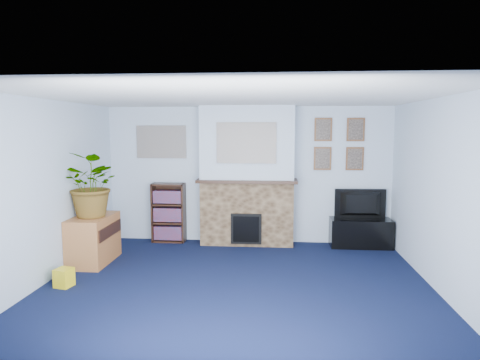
# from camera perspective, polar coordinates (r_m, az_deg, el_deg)

# --- Properties ---
(floor) EXTENTS (5.00, 4.50, 0.01)m
(floor) POSITION_cam_1_polar(r_m,az_deg,el_deg) (5.67, -0.50, -13.96)
(floor) COLOR black
(floor) RESTS_ON ground
(ceiling) EXTENTS (5.00, 4.50, 0.01)m
(ceiling) POSITION_cam_1_polar(r_m,az_deg,el_deg) (5.31, -0.53, 11.03)
(ceiling) COLOR white
(ceiling) RESTS_ON wall_back
(wall_back) EXTENTS (5.00, 0.04, 2.40)m
(wall_back) POSITION_cam_1_polar(r_m,az_deg,el_deg) (7.58, 1.06, 0.69)
(wall_back) COLOR silver
(wall_back) RESTS_ON ground
(wall_front) EXTENTS (5.00, 0.04, 2.40)m
(wall_front) POSITION_cam_1_polar(r_m,az_deg,el_deg) (3.17, -4.31, -8.01)
(wall_front) COLOR silver
(wall_front) RESTS_ON ground
(wall_left) EXTENTS (0.04, 4.50, 2.40)m
(wall_left) POSITION_cam_1_polar(r_m,az_deg,el_deg) (6.12, -24.53, -1.41)
(wall_left) COLOR silver
(wall_left) RESTS_ON ground
(wall_right) EXTENTS (0.04, 4.50, 2.40)m
(wall_right) POSITION_cam_1_polar(r_m,az_deg,el_deg) (5.70, 25.39, -2.01)
(wall_right) COLOR silver
(wall_right) RESTS_ON ground
(chimney_breast) EXTENTS (1.72, 0.50, 2.40)m
(chimney_breast) POSITION_cam_1_polar(r_m,az_deg,el_deg) (7.38, 0.96, 0.40)
(chimney_breast) COLOR brown
(chimney_breast) RESTS_ON ground
(collage_main) EXTENTS (1.00, 0.03, 0.68)m
(collage_main) POSITION_cam_1_polar(r_m,az_deg,el_deg) (7.13, 0.85, 4.97)
(collage_main) COLOR gray
(collage_main) RESTS_ON chimney_breast
(collage_left) EXTENTS (0.90, 0.03, 0.58)m
(collage_left) POSITION_cam_1_polar(r_m,az_deg,el_deg) (7.78, -10.44, 5.02)
(collage_left) COLOR gray
(collage_left) RESTS_ON wall_back
(portrait_tl) EXTENTS (0.30, 0.03, 0.40)m
(portrait_tl) POSITION_cam_1_polar(r_m,az_deg,el_deg) (7.55, 11.03, 6.62)
(portrait_tl) COLOR brown
(portrait_tl) RESTS_ON wall_back
(portrait_tr) EXTENTS (0.30, 0.03, 0.40)m
(portrait_tr) POSITION_cam_1_polar(r_m,az_deg,el_deg) (7.63, 15.17, 6.51)
(portrait_tr) COLOR brown
(portrait_tr) RESTS_ON wall_back
(portrait_bl) EXTENTS (0.30, 0.03, 0.40)m
(portrait_bl) POSITION_cam_1_polar(r_m,az_deg,el_deg) (7.56, 10.94, 2.83)
(portrait_bl) COLOR brown
(portrait_bl) RESTS_ON wall_back
(portrait_br) EXTENTS (0.30, 0.03, 0.40)m
(portrait_br) POSITION_cam_1_polar(r_m,az_deg,el_deg) (7.64, 15.05, 2.76)
(portrait_br) COLOR brown
(portrait_br) RESTS_ON wall_back
(tv_stand) EXTENTS (1.02, 0.43, 0.49)m
(tv_stand) POSITION_cam_1_polar(r_m,az_deg,el_deg) (7.66, 15.76, -6.92)
(tv_stand) COLOR black
(tv_stand) RESTS_ON ground
(television) EXTENTS (0.87, 0.15, 0.50)m
(television) POSITION_cam_1_polar(r_m,az_deg,el_deg) (7.58, 15.86, -3.13)
(television) COLOR black
(television) RESTS_ON tv_stand
(bookshelf) EXTENTS (0.58, 0.28, 1.05)m
(bookshelf) POSITION_cam_1_polar(r_m,az_deg,el_deg) (7.77, -9.47, -4.47)
(bookshelf) COLOR black
(bookshelf) RESTS_ON ground
(sideboard) EXTENTS (0.51, 0.91, 0.71)m
(sideboard) POSITION_cam_1_polar(r_m,az_deg,el_deg) (6.88, -18.93, -7.52)
(sideboard) COLOR #AA6736
(sideboard) RESTS_ON ground
(potted_plant) EXTENTS (1.07, 0.99, 0.97)m
(potted_plant) POSITION_cam_1_polar(r_m,az_deg,el_deg) (6.66, -18.99, -0.58)
(potted_plant) COLOR #26661E
(potted_plant) RESTS_ON sideboard
(mantel_clock) EXTENTS (0.10, 0.06, 0.14)m
(mantel_clock) POSITION_cam_1_polar(r_m,az_deg,el_deg) (7.34, 0.66, 0.64)
(mantel_clock) COLOR gold
(mantel_clock) RESTS_ON chimney_breast
(mantel_candle) EXTENTS (0.05, 0.05, 0.16)m
(mantel_candle) POSITION_cam_1_polar(r_m,az_deg,el_deg) (7.32, 2.70, 0.70)
(mantel_candle) COLOR #B2BFC6
(mantel_candle) RESTS_ON chimney_breast
(mantel_teddy) EXTENTS (0.14, 0.14, 0.14)m
(mantel_teddy) POSITION_cam_1_polar(r_m,az_deg,el_deg) (7.38, -2.82, 0.63)
(mantel_teddy) COLOR gray
(mantel_teddy) RESTS_ON chimney_breast
(mantel_can) EXTENTS (0.07, 0.07, 0.13)m
(mantel_can) POSITION_cam_1_polar(r_m,az_deg,el_deg) (7.32, 6.62, 0.50)
(mantel_can) COLOR yellow
(mantel_can) RESTS_ON chimney_breast
(green_crate) EXTENTS (0.45, 0.40, 0.29)m
(green_crate) POSITION_cam_1_polar(r_m,az_deg,el_deg) (7.12, -18.71, -8.78)
(green_crate) COLOR #198C26
(green_crate) RESTS_ON ground
(toy_ball) EXTENTS (0.19, 0.19, 0.19)m
(toy_ball) POSITION_cam_1_polar(r_m,az_deg,el_deg) (6.31, -22.59, -11.43)
(toy_ball) COLOR #198C26
(toy_ball) RESTS_ON ground
(toy_block) EXTENTS (0.23, 0.23, 0.24)m
(toy_block) POSITION_cam_1_polar(r_m,az_deg,el_deg) (6.05, -22.41, -12.02)
(toy_block) COLOR yellow
(toy_block) RESTS_ON ground
(toy_tube) EXTENTS (0.28, 0.13, 0.16)m
(toy_tube) POSITION_cam_1_polar(r_m,az_deg,el_deg) (6.95, -18.61, -9.76)
(toy_tube) COLOR orange
(toy_tube) RESTS_ON ground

